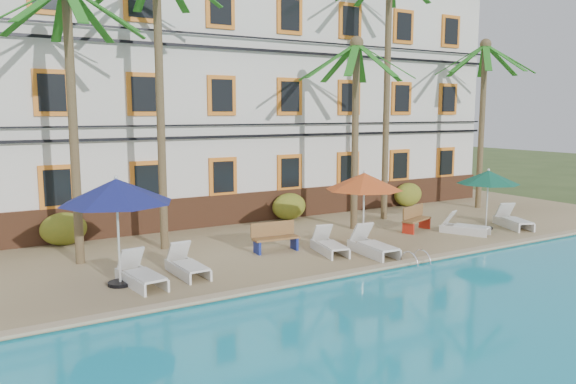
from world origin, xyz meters
TOP-DOWN VIEW (x-y plane):
  - ground at (0.00, 0.00)m, footprint 100.00×100.00m
  - pool_deck at (0.00, 5.00)m, footprint 30.00×12.00m
  - pool_coping at (0.00, -0.90)m, footprint 30.00×0.35m
  - hotel_building at (0.00, 9.98)m, footprint 25.40×6.44m
  - palm_a at (-7.42, 3.98)m, footprint 4.29×4.29m
  - palm_b at (-4.72, 4.45)m, footprint 4.29×4.29m
  - palm_c at (2.49, 3.86)m, footprint 4.29×4.29m
  - palm_d at (4.77, 4.79)m, footprint 4.29×4.29m
  - palm_e at (10.29, 4.65)m, footprint 4.29×4.29m
  - shrub_left at (-7.43, 6.60)m, footprint 1.50×0.90m
  - shrub_mid at (1.27, 6.60)m, footprint 1.50×0.90m
  - shrub_right at (7.76, 6.60)m, footprint 1.50×0.90m
  - umbrella_blue at (-6.95, 1.26)m, footprint 2.83×2.83m
  - umbrella_red at (0.95, 1.35)m, footprint 2.52×2.52m
  - umbrella_green at (6.73, 1.22)m, footprint 2.29×2.29m
  - lounger_a at (-6.50, 1.00)m, footprint 0.89×1.95m
  - lounger_b at (-5.15, 1.28)m, footprint 0.69×1.81m
  - lounger_c at (-0.47, 1.26)m, footprint 0.98×1.85m
  - lounger_d at (0.57, 0.40)m, footprint 0.86×2.00m
  - lounger_e at (5.36, 1.06)m, footprint 1.28×1.80m
  - lounger_f at (7.83, 0.88)m, footprint 1.33×1.99m
  - bench_left at (-1.81, 2.33)m, footprint 1.53×0.59m
  - bench_right at (4.17, 2.35)m, footprint 1.57×0.95m
  - pool_ladder at (1.05, -1.00)m, footprint 0.54×0.74m

SIDE VIEW (x-z plane):
  - ground at x=0.00m, z-range 0.00..0.00m
  - pool_deck at x=0.00m, z-range 0.00..0.25m
  - pool_ladder at x=1.05m, z-range -0.12..0.62m
  - pool_coping at x=0.00m, z-range 0.25..0.31m
  - lounger_e at x=5.36m, z-range 0.11..0.91m
  - lounger_c at x=-0.47m, z-range 0.10..0.94m
  - lounger_b at x=-5.15m, z-range 0.10..0.95m
  - lounger_f at x=7.83m, z-range 0.09..0.98m
  - lounger_a at x=-6.50m, z-range 0.09..0.98m
  - lounger_d at x=0.57m, z-range 0.09..1.01m
  - bench_left at x=-1.81m, z-range 0.26..1.18m
  - bench_right at x=4.17m, z-range 0.26..1.18m
  - shrub_left at x=-7.43m, z-range 0.25..1.35m
  - shrub_mid at x=1.27m, z-range 0.25..1.35m
  - shrub_right at x=7.76m, z-range 0.25..1.35m
  - umbrella_green at x=6.73m, z-range 1.06..3.35m
  - umbrella_red at x=0.95m, z-range 1.14..3.66m
  - umbrella_blue at x=-6.95m, z-range 1.25..4.07m
  - palm_c at x=2.49m, z-range 1.31..8.42m
  - palm_e at x=10.29m, z-range 1.35..8.96m
  - hotel_building at x=0.00m, z-range 0.26..10.49m
  - palm_a at x=-7.42m, z-range 1.39..9.47m
  - palm_b at x=-4.72m, z-range 1.47..10.75m
  - palm_d at x=4.77m, z-range 1.53..11.90m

